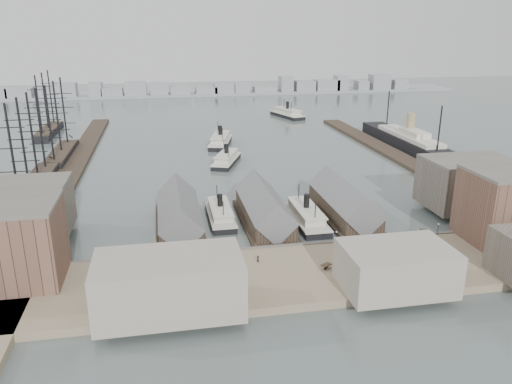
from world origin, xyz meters
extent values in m
plane|color=#495453|center=(0.00, 0.00, 0.00)|extent=(900.00, 900.00, 0.00)
cube|color=#807056|center=(0.00, -20.00, 1.00)|extent=(180.00, 30.00, 2.00)
cube|color=#59544C|center=(0.00, -5.20, 1.15)|extent=(180.00, 1.20, 2.30)
cube|color=#2D231C|center=(-68.00, 100.00, 0.80)|extent=(10.00, 220.00, 1.60)
cube|color=#2D231C|center=(78.00, 90.00, 0.80)|extent=(10.00, 180.00, 1.60)
cube|color=#2D231C|center=(-26.00, 16.00, 0.60)|extent=(14.00, 42.00, 1.20)
cube|color=#2D231C|center=(-26.00, 17.00, 3.70)|extent=(12.00, 36.00, 5.00)
cube|color=#59595B|center=(-26.00, 17.00, 6.30)|extent=(12.60, 37.00, 12.60)
cube|color=#2D231C|center=(0.00, 16.00, 0.60)|extent=(14.00, 42.00, 1.20)
cube|color=#2D231C|center=(0.00, 17.00, 3.70)|extent=(12.00, 36.00, 5.00)
cube|color=#59595B|center=(0.00, 17.00, 6.30)|extent=(12.60, 37.00, 12.60)
cube|color=#2D231C|center=(26.00, 16.00, 0.60)|extent=(14.00, 42.00, 1.20)
cube|color=#2D231C|center=(26.00, 17.00, 3.70)|extent=(12.00, 36.00, 5.00)
cube|color=#59595B|center=(26.00, 17.00, 6.30)|extent=(12.60, 37.00, 12.60)
cube|color=#60564C|center=(-70.00, 18.00, 9.00)|extent=(26.00, 20.00, 14.00)
cube|color=#60564C|center=(68.00, 15.00, 9.50)|extent=(28.00, 20.00, 15.00)
cube|color=gray|center=(20.00, -32.00, 7.00)|extent=(24.00, 16.00, 10.00)
cube|color=gray|center=(-30.00, -32.00, 8.00)|extent=(30.00, 16.00, 12.00)
cylinder|color=black|center=(-45.00, -7.00, 3.80)|extent=(0.16, 0.16, 3.60)
sphere|color=beige|center=(-45.00, -7.00, 5.70)|extent=(0.44, 0.44, 0.44)
cylinder|color=black|center=(-15.00, -7.00, 3.80)|extent=(0.16, 0.16, 3.60)
sphere|color=beige|center=(-15.00, -7.00, 5.70)|extent=(0.44, 0.44, 0.44)
cylinder|color=black|center=(15.00, -7.00, 3.80)|extent=(0.16, 0.16, 3.60)
sphere|color=beige|center=(15.00, -7.00, 5.70)|extent=(0.44, 0.44, 0.44)
cylinder|color=black|center=(45.00, -7.00, 3.80)|extent=(0.16, 0.16, 3.60)
sphere|color=beige|center=(45.00, -7.00, 5.70)|extent=(0.44, 0.44, 0.44)
cube|color=gray|center=(0.00, 340.00, 1.00)|extent=(500.00, 40.00, 2.00)
cube|color=gray|center=(-145.16, 330.00, 5.14)|extent=(20.65, 14.00, 10.28)
cube|color=gray|center=(-123.57, 330.00, 3.62)|extent=(14.71, 14.00, 7.23)
cube|color=gray|center=(-107.98, 330.00, 6.62)|extent=(17.63, 14.00, 13.23)
cube|color=gray|center=(-83.49, 330.00, 6.79)|extent=(10.74, 14.00, 13.58)
cube|color=gray|center=(-69.86, 330.00, 4.32)|extent=(18.06, 14.00, 8.64)
cube|color=gray|center=(-49.92, 330.00, 6.64)|extent=(18.55, 14.00, 13.29)
cube|color=gray|center=(-29.70, 330.00, 6.24)|extent=(15.33, 14.00, 12.47)
cube|color=gray|center=(-11.29, 330.00, 4.36)|extent=(17.56, 14.00, 8.72)
cube|color=gray|center=(11.96, 330.00, 3.82)|extent=(18.76, 14.00, 7.63)
cube|color=gray|center=(27.85, 330.00, 5.17)|extent=(17.61, 14.00, 10.35)
cube|color=gray|center=(44.04, 330.00, 5.15)|extent=(13.38, 14.00, 10.30)
cube|color=gray|center=(65.61, 330.00, 3.38)|extent=(20.73, 14.00, 6.75)
cube|color=gray|center=(85.69, 330.00, 7.79)|extent=(11.51, 14.00, 15.57)
cube|color=gray|center=(103.47, 330.00, 5.63)|extent=(18.17, 14.00, 11.26)
cube|color=gray|center=(125.20, 330.00, 5.92)|extent=(21.81, 14.00, 11.83)
cube|color=gray|center=(139.05, 330.00, 7.75)|extent=(11.12, 14.00, 15.50)
cube|color=gray|center=(159.69, 330.00, 5.14)|extent=(10.90, 14.00, 10.29)
cube|color=gray|center=(177.90, 330.00, 7.86)|extent=(17.95, 14.00, 15.72)
cube|color=gray|center=(197.92, 330.00, 5.26)|extent=(14.21, 14.00, 10.51)
cube|color=black|center=(-13.00, 22.34, 0.81)|extent=(7.22, 25.28, 1.63)
cube|color=beige|center=(-13.00, 22.34, 1.99)|extent=(7.59, 25.28, 0.45)
cube|color=beige|center=(-13.00, 22.34, 3.25)|extent=(5.87, 18.06, 1.99)
cube|color=beige|center=(-13.00, 22.34, 4.52)|extent=(6.32, 19.87, 0.36)
cylinder|color=black|center=(-13.00, 22.34, 6.50)|extent=(1.63, 1.63, 4.06)
cylinder|color=black|center=(-13.00, 30.47, 6.32)|extent=(0.27, 0.27, 5.42)
cylinder|color=black|center=(-13.00, 14.21, 6.32)|extent=(0.27, 0.27, 5.42)
cube|color=black|center=(13.00, 14.85, 0.89)|extent=(7.94, 27.78, 1.79)
cube|color=beige|center=(13.00, 14.85, 2.18)|extent=(8.33, 27.78, 0.50)
cube|color=beige|center=(13.00, 14.85, 3.57)|extent=(6.45, 19.85, 2.18)
cube|color=beige|center=(13.00, 14.85, 4.96)|extent=(6.95, 21.83, 0.40)
cylinder|color=black|center=(13.00, 14.85, 7.14)|extent=(1.79, 1.79, 4.47)
cylinder|color=black|center=(13.00, 23.78, 6.95)|extent=(0.30, 0.30, 5.95)
cylinder|color=black|center=(13.00, 5.92, 6.95)|extent=(0.30, 0.30, 5.95)
cube|color=black|center=(-1.97, 90.14, 0.86)|extent=(16.61, 27.66, 1.72)
cube|color=beige|center=(-1.97, 90.14, 2.10)|extent=(16.97, 27.80, 0.48)
cube|color=beige|center=(-1.97, 90.14, 3.43)|extent=(12.57, 20.03, 2.10)
cube|color=beige|center=(-1.97, 90.14, 4.77)|extent=(13.69, 21.98, 0.38)
cylinder|color=black|center=(-1.97, 90.14, 6.86)|extent=(1.72, 1.72, 4.29)
cylinder|color=black|center=(-1.97, 98.72, 6.67)|extent=(0.29, 0.29, 5.72)
cylinder|color=black|center=(-1.97, 81.55, 6.67)|extent=(0.29, 0.29, 5.72)
cube|color=black|center=(-0.10, 127.52, 0.98)|extent=(15.77, 31.59, 1.95)
cube|color=beige|center=(-0.10, 127.52, 2.39)|extent=(16.19, 31.70, 0.54)
cube|color=beige|center=(-0.10, 127.52, 3.91)|extent=(12.09, 22.77, 2.39)
cube|color=beige|center=(-0.10, 127.52, 5.43)|extent=(13.14, 25.01, 0.43)
cylinder|color=black|center=(-0.10, 127.52, 7.82)|extent=(1.95, 1.95, 4.89)
cylinder|color=black|center=(-0.10, 137.29, 7.60)|extent=(0.33, 0.33, 6.51)
cylinder|color=black|center=(-0.10, 117.75, 7.60)|extent=(0.33, 0.33, 6.51)
cube|color=black|center=(55.06, 203.83, 1.02)|extent=(17.74, 32.86, 2.03)
cube|color=beige|center=(55.06, 203.83, 2.48)|extent=(18.17, 32.99, 0.56)
cube|color=beige|center=(55.06, 203.83, 4.06)|extent=(13.52, 23.73, 2.48)
cube|color=beige|center=(55.06, 203.83, 5.64)|extent=(14.71, 26.05, 0.45)
cylinder|color=black|center=(55.06, 203.83, 8.13)|extent=(2.03, 2.03, 5.08)
cylinder|color=black|center=(55.06, 213.98, 7.90)|extent=(0.34, 0.34, 6.77)
cylinder|color=black|center=(55.06, 193.67, 7.90)|extent=(0.34, 0.34, 6.77)
cube|color=black|center=(-77.33, 64.02, 1.74)|extent=(8.70, 59.93, 3.48)
cube|color=#2D231C|center=(-77.33, 64.02, 3.77)|extent=(8.22, 53.93, 0.58)
cylinder|color=black|center=(-77.33, 43.04, 19.33)|extent=(0.77, 0.77, 32.86)
cylinder|color=black|center=(-77.33, 57.02, 19.33)|extent=(0.77, 0.77, 32.86)
cylinder|color=black|center=(-77.33, 71.01, 19.33)|extent=(0.77, 0.77, 32.86)
cylinder|color=black|center=(-77.33, 84.99, 19.33)|extent=(0.77, 0.77, 32.86)
cube|color=black|center=(-76.00, 114.08, 1.73)|extent=(8.65, 50.00, 3.46)
cube|color=#2D231C|center=(-76.00, 114.08, 3.75)|extent=(8.17, 45.00, 0.58)
cylinder|color=black|center=(-76.00, 96.58, 19.23)|extent=(0.77, 0.77, 32.69)
cylinder|color=black|center=(-76.00, 114.08, 19.23)|extent=(0.77, 0.77, 32.69)
cylinder|color=black|center=(-76.00, 131.58, 19.23)|extent=(0.77, 0.77, 32.69)
cube|color=black|center=(-92.89, 173.16, 1.69)|extent=(8.43, 46.83, 3.37)
cube|color=#2D231C|center=(-92.89, 173.16, 3.65)|extent=(7.96, 42.15, 0.56)
cylinder|color=black|center=(-92.89, 156.77, 18.73)|extent=(0.75, 0.75, 31.84)
cylinder|color=black|center=(-92.89, 173.16, 18.73)|extent=(0.75, 0.75, 31.84)
cylinder|color=black|center=(-92.89, 189.55, 18.73)|extent=(0.75, 0.75, 31.84)
cube|color=black|center=(92.00, 101.88, 2.84)|extent=(12.30, 89.86, 5.68)
cube|color=beige|center=(92.00, 101.88, 6.62)|extent=(10.40, 52.02, 1.89)
cube|color=beige|center=(92.00, 97.15, 8.99)|extent=(7.57, 18.92, 2.84)
cylinder|color=tan|center=(92.00, 101.88, 13.24)|extent=(4.16, 4.16, 9.46)
cube|color=black|center=(38.04, -14.35, 2.40)|extent=(2.88, 9.66, 0.80)
cube|color=#2B3728|center=(38.04, -14.35, 4.11)|extent=(3.00, 10.17, 2.62)
cube|color=#59595B|center=(38.04, -14.35, 5.57)|extent=(3.22, 10.58, 0.30)
imported|color=black|center=(-28.25, -14.59, 2.71)|extent=(1.60, 1.51, 1.43)
cube|color=#3F2D21|center=(-30.71, -15.44, 2.90)|extent=(2.95, 2.26, 0.25)
cylinder|color=black|center=(-30.48, -16.10, 2.55)|extent=(1.07, 0.43, 1.10)
cylinder|color=black|center=(-30.94, -14.78, 2.55)|extent=(1.07, 0.43, 1.10)
imported|color=black|center=(-18.79, -17.68, 2.71)|extent=(1.83, 1.58, 1.42)
cube|color=#3F2D21|center=(-20.95, -19.13, 2.90)|extent=(2.99, 2.70, 0.25)
cylinder|color=black|center=(-20.56, -19.71, 2.55)|extent=(0.96, 0.68, 1.10)
cylinder|color=black|center=(-21.34, -18.55, 2.55)|extent=(0.96, 0.68, 1.10)
imported|color=black|center=(10.11, -21.35, 2.75)|extent=(1.85, 1.93, 1.50)
cube|color=#3F2D21|center=(7.86, -20.05, 2.90)|extent=(3.00, 2.60, 0.25)
cylinder|color=black|center=(7.51, -20.66, 2.55)|extent=(0.99, 0.62, 1.10)
cylinder|color=black|center=(8.21, -19.44, 2.55)|extent=(0.99, 0.62, 1.10)
imported|color=black|center=(-40.03, -11.55, 2.88)|extent=(0.80, 0.74, 1.77)
imported|color=black|center=(-46.31, -21.39, 2.79)|extent=(0.73, 0.87, 1.57)
imported|color=black|center=(-15.92, -13.66, 2.88)|extent=(1.31, 1.09, 1.76)
imported|color=black|center=(-14.52, -22.96, 2.86)|extent=(1.08, 0.66, 1.71)
imported|color=black|center=(-7.79, -13.23, 2.84)|extent=(0.78, 0.95, 1.68)
imported|color=black|center=(11.70, -23.55, 2.82)|extent=(0.73, 0.72, 1.63)
imported|color=black|center=(23.89, -8.75, 2.78)|extent=(0.93, 0.84, 1.57)
imported|color=black|center=(35.32, -25.52, 2.81)|extent=(1.17, 1.17, 1.63)
imported|color=black|center=(36.18, -15.28, 2.84)|extent=(0.45, 1.00, 1.69)
imported|color=black|center=(54.60, -18.71, 2.88)|extent=(0.67, 0.92, 1.76)
imported|color=black|center=(-14.33, -16.97, 2.90)|extent=(1.00, 0.79, 1.80)
imported|color=black|center=(39.08, -11.38, 2.80)|extent=(0.84, 1.15, 1.61)
camera|label=1|loc=(-29.68, -124.76, 58.01)|focal=35.00mm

